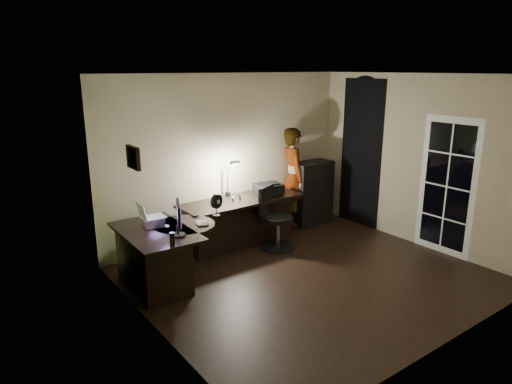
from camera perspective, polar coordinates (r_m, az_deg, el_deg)
floor at (r=6.43m, az=6.74°, el=-10.49°), size 4.50×4.00×0.01m
ceiling at (r=5.79m, az=7.60°, el=14.44°), size 4.50×4.00×0.01m
wall_back at (r=7.51m, az=-3.40°, el=4.31°), size 4.50×0.01×2.70m
wall_front at (r=4.77m, az=23.87°, el=-3.49°), size 4.50×0.01×2.70m
wall_left at (r=4.76m, az=-13.08°, el=-2.60°), size 0.01×4.00×2.70m
wall_right at (r=7.66m, az=19.57°, el=3.67°), size 0.01×4.00×2.70m
green_wall_overlay at (r=4.76m, az=-12.92°, el=-2.56°), size 0.00×4.00×2.70m
arched_doorway at (r=8.34m, az=12.98°, el=4.71°), size 0.01×0.90×2.60m
french_door at (r=7.42m, az=22.75°, el=0.62°), size 0.02×0.92×2.10m
framed_picture at (r=5.06m, az=-15.11°, el=4.18°), size 0.04×0.30×0.25m
desk_left at (r=6.12m, az=-12.27°, el=-8.11°), size 0.85×1.35×0.77m
desk_right at (r=7.35m, az=-1.82°, el=-3.76°), size 2.04×0.74×0.76m
cabinet at (r=8.34m, az=6.93°, el=-0.12°), size 0.78×0.40×1.15m
laptop_stand at (r=6.10m, az=-12.71°, el=-3.67°), size 0.31×0.27×0.11m
laptop at (r=6.05m, az=-12.80°, el=-2.14°), size 0.34×0.32×0.22m
monitor at (r=5.68m, az=-9.79°, el=-3.93°), size 0.27×0.45×0.30m
mouse at (r=6.04m, az=-11.08°, el=-4.19°), size 0.07×0.09×0.03m
phone at (r=6.46m, az=-7.73°, el=-2.84°), size 0.08×0.15×0.01m
pen at (r=5.59m, az=-10.02°, el=-5.85°), size 0.02×0.14×0.01m
speaker at (r=5.40m, az=-10.43°, el=-5.81°), size 0.07×0.07×0.16m
notepad at (r=6.12m, az=-6.74°, el=-3.85°), size 0.21×0.24×0.01m
desk_fan at (r=6.39m, az=-4.99°, el=-1.65°), size 0.23×0.17×0.31m
headphones at (r=7.17m, az=-2.49°, el=-0.67°), size 0.18×0.12×0.08m
printer at (r=7.47m, az=1.58°, el=0.42°), size 0.48×0.40×0.19m
desk_lamp at (r=7.34m, az=-3.59°, el=1.95°), size 0.21×0.31×0.64m
office_chair at (r=7.17m, az=2.78°, el=-3.32°), size 0.73×0.73×0.98m
person at (r=8.14m, az=4.66°, el=1.83°), size 0.62×0.74×1.78m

